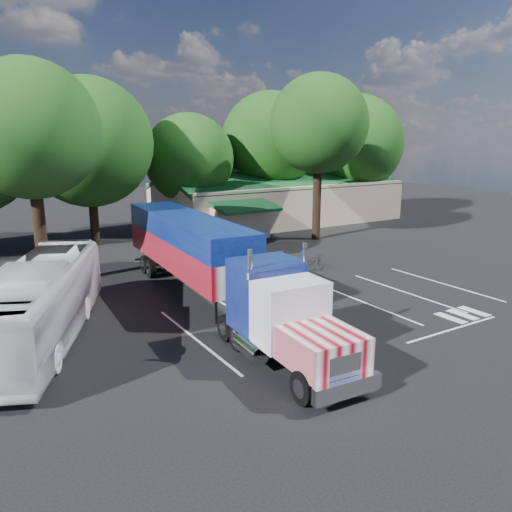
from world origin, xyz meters
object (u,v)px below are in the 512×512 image
silver_sedan (222,229)px  woman (283,264)px  bicycle (315,260)px  semi_truck (206,257)px  tour_bus (40,302)px

silver_sedan → woman: bearing=154.6°
woman → bicycle: bearing=-75.1°
semi_truck → woman: size_ratio=12.12×
bicycle → silver_sedan: 13.00m
bicycle → silver_sedan: (-0.11, 13.00, 0.13)m
woman → bicycle: 3.43m
semi_truck → silver_sedan: bearing=63.3°
semi_truck → bicycle: size_ratio=11.41×
silver_sedan → semi_truck: bearing=137.1°
woman → tour_bus: size_ratio=0.14×
bicycle → tour_bus: (-17.47, -3.68, 1.22)m
semi_truck → bicycle: (9.44, 3.07, -2.02)m
silver_sedan → tour_bus: bearing=121.1°
tour_bus → woman: bearing=34.5°
bicycle → silver_sedan: silver_sedan is taller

